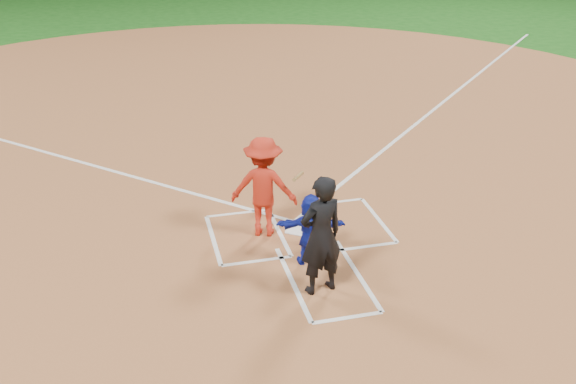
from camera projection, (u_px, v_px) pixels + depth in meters
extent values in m
plane|color=#165014|center=(298.00, 230.00, 11.92)|extent=(120.00, 120.00, 0.00)
cylinder|color=#975731|center=(240.00, 125.00, 17.17)|extent=(28.00, 28.00, 0.01)
cylinder|color=white|center=(298.00, 229.00, 11.91)|extent=(0.60, 0.60, 0.02)
imported|color=#1423AA|center=(311.00, 229.00, 10.61)|extent=(1.21, 0.63, 1.25)
imported|color=black|center=(321.00, 236.00, 9.70)|extent=(0.81, 0.63, 1.96)
cube|color=white|center=(238.00, 213.00, 12.50)|extent=(1.22, 0.08, 0.01)
cube|color=white|center=(257.00, 261.00, 10.89)|extent=(1.22, 0.08, 0.01)
cube|color=white|center=(279.00, 231.00, 11.83)|extent=(0.08, 1.83, 0.01)
cube|color=white|center=(213.00, 240.00, 11.56)|extent=(0.08, 1.83, 0.01)
cube|color=white|center=(333.00, 202.00, 12.93)|extent=(1.22, 0.08, 0.01)
cube|color=white|center=(365.00, 247.00, 11.33)|extent=(1.22, 0.08, 0.01)
cube|color=white|center=(317.00, 227.00, 11.99)|extent=(0.08, 1.83, 0.01)
cube|color=white|center=(378.00, 219.00, 12.26)|extent=(0.08, 1.83, 0.01)
cube|color=white|center=(293.00, 283.00, 10.30)|extent=(0.08, 2.20, 0.01)
cube|color=white|center=(357.00, 273.00, 10.55)|extent=(0.08, 2.20, 0.01)
cube|color=white|center=(347.00, 318.00, 9.46)|extent=(1.10, 0.08, 0.01)
cube|color=white|center=(456.00, 92.00, 19.93)|extent=(14.21, 14.21, 0.01)
imported|color=red|center=(264.00, 187.00, 11.40)|extent=(1.37, 1.07, 1.86)
cylinder|color=olive|center=(298.00, 176.00, 11.31)|extent=(0.42, 0.79, 0.28)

